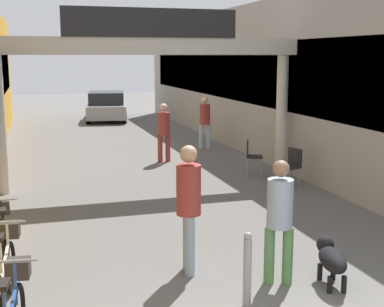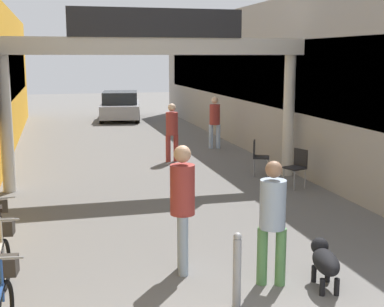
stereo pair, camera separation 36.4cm
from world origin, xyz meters
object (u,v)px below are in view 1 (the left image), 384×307
Objects in this scene: pedestrian_carrying_crate at (164,129)px; bicycle_silver_second at (5,273)px; bicycle_black_third at (4,242)px; parked_car_silver at (107,106)px; dog_on_leash at (331,258)px; bollard_post_metal at (247,269)px; pedestrian_companion at (189,200)px; pedestrian_elderly_walking at (205,119)px; cafe_chair_black_farther at (251,154)px; pedestrian_with_dog at (280,214)px; cafe_chair_black_nearer at (292,164)px.

bicycle_silver_second is at bearing -115.78° from pedestrian_carrying_crate.
pedestrian_carrying_crate is 0.99× the size of bicycle_black_third.
parked_car_silver reaches higher than bicycle_black_third.
bicycle_silver_second is at bearing 172.41° from dog_on_leash.
dog_on_leash is 0.88× the size of bollard_post_metal.
bicycle_silver_second is 0.40× the size of parked_car_silver.
bicycle_black_third is at bearing 163.45° from pedestrian_companion.
pedestrian_carrying_crate is 9.11m from bicycle_silver_second.
pedestrian_elderly_walking is 11.57m from bicycle_silver_second.
dog_on_leash is at bearing -7.59° from bicycle_silver_second.
parked_car_silver is (-0.31, 19.36, 0.28)m from dog_on_leash.
pedestrian_carrying_crate reaches higher than cafe_chair_black_farther.
pedestrian_elderly_walking is 1.00× the size of bicycle_silver_second.
cafe_chair_black_farther is (2.89, 6.70, 0.06)m from bollard_post_metal.
pedestrian_with_dog reaches higher than parked_car_silver.
pedestrian_companion is 7.96m from pedestrian_carrying_crate.
bicycle_black_third reaches higher than bollard_post_metal.
dog_on_leash is at bearing 11.63° from bollard_post_metal.
pedestrian_with_dog is 0.95m from bollard_post_metal.
bicycle_black_third is 1.90× the size of cafe_chair_black_nearer.
bollard_post_metal is 19.66m from parked_car_silver.
pedestrian_elderly_walking is at bearing 93.12° from cafe_chair_black_nearer.
pedestrian_elderly_walking is at bearing 56.77° from bicycle_black_third.
bicycle_silver_second is 1.00× the size of bicycle_black_third.
pedestrian_elderly_walking reaches higher than parked_car_silver.
pedestrian_companion is 1.08× the size of pedestrian_carrying_crate.
pedestrian_elderly_walking is 4.14m from cafe_chair_black_farther.
dog_on_leash is (1.68, -0.92, -0.68)m from pedestrian_companion.
cafe_chair_black_nearer is at bearing 68.36° from dog_on_leash.
bicycle_silver_second is at bearing 174.71° from pedestrian_with_dog.
bicycle_silver_second is 1.89× the size of cafe_chair_black_nearer.
pedestrian_elderly_walking reaches higher than cafe_chair_black_nearer.
bicycle_silver_second and bicycle_black_third have the same top height.
pedestrian_companion is at bearing -94.25° from parked_car_silver.
pedestrian_with_dog is at bearing -118.87° from cafe_chair_black_nearer.
pedestrian_companion is at bearing 9.00° from bicycle_silver_second.
pedestrian_companion is at bearing -16.55° from bicycle_black_third.
pedestrian_with_dog is 8.52m from pedestrian_carrying_crate.
pedestrian_elderly_walking is (2.34, 10.33, 0.01)m from pedestrian_with_dog.
parked_car_silver is at bearing 90.93° from dog_on_leash.
pedestrian_carrying_crate is at bearing 86.49° from pedestrian_with_dog.
dog_on_leash is 0.20× the size of parked_car_silver.
bollard_post_metal is (-1.17, -9.00, -0.47)m from pedestrian_carrying_crate.
bicycle_black_third is at bearing -102.20° from parked_car_silver.
pedestrian_elderly_walking is 10.65m from bicycle_black_third.
dog_on_leash is at bearing -99.08° from pedestrian_elderly_walking.
bicycle_silver_second is 8.18m from cafe_chair_black_farther.
parked_car_silver is (3.83, 17.71, 0.21)m from bicycle_black_third.
bicycle_black_third is 1.90× the size of cafe_chair_black_farther.
cafe_chair_black_nearer is (0.30, -5.54, -0.43)m from pedestrian_elderly_walking.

